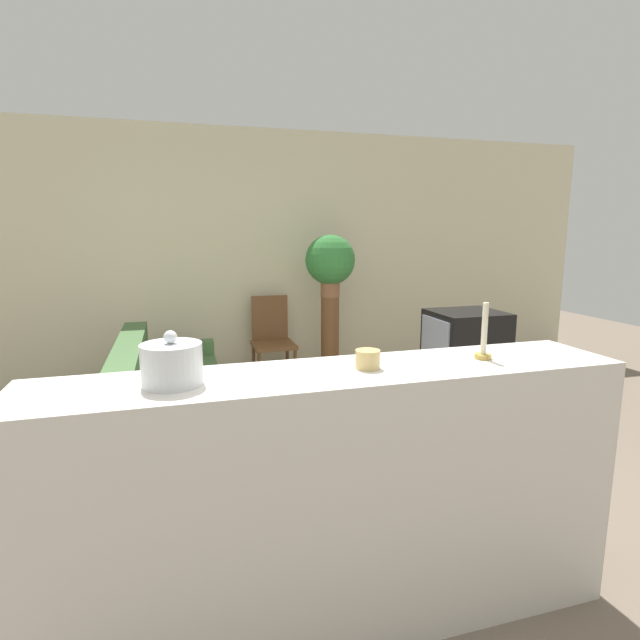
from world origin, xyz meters
name	(u,v)px	position (x,y,z in m)	size (l,w,h in m)	color
ground_plane	(311,560)	(0.00, 0.00, 0.00)	(14.00, 14.00, 0.00)	#756656
wall_back	(228,255)	(0.00, 3.43, 1.35)	(9.00, 0.06, 2.70)	beige
couch	(167,401)	(-0.69, 1.84, 0.27)	(0.81, 1.99, 0.76)	#476B3D
tv_stand	(463,386)	(1.88, 1.63, 0.23)	(0.77, 0.58, 0.46)	brown
television	(465,336)	(1.87, 1.63, 0.69)	(0.62, 0.55, 0.45)	black
wooden_chair	(272,336)	(0.41, 3.07, 0.49)	(0.44, 0.44, 0.91)	brown
plant_stand	(330,339)	(0.99, 2.83, 0.46)	(0.19, 0.19, 0.93)	brown
potted_plant	(330,261)	(0.99, 2.83, 1.30)	(0.52, 0.52, 0.65)	#8E5B3D
foreground_counter	(337,501)	(0.00, -0.40, 0.54)	(2.32, 0.44, 1.09)	silver
decorative_bowl	(172,364)	(-0.61, -0.40, 1.16)	(0.21, 0.21, 0.19)	silver
candle_jar	(368,359)	(0.12, -0.40, 1.12)	(0.10, 0.10, 0.07)	tan
candlestick	(484,341)	(0.64, -0.40, 1.16)	(0.07, 0.07, 0.24)	#B7933D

